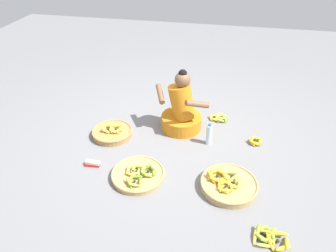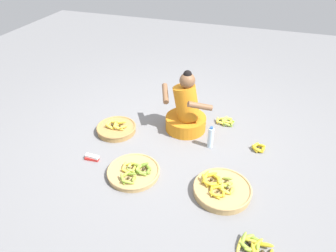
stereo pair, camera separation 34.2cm
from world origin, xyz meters
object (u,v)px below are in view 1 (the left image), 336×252
object	(u,v)px
vendor_woman_front	(182,110)
banana_basket_near_vendor	(138,174)
packet_carton_stack	(93,164)
water_bottle	(209,134)
loose_bananas_front_left	(219,118)
banana_basket_mid_right	(228,184)
banana_basket_near_bicycle	(112,132)
loose_bananas_back_center	(270,237)
loose_bananas_mid_left	(255,141)

from	to	relation	value
vendor_woman_front	banana_basket_near_vendor	world-z (taller)	vendor_woman_front
vendor_woman_front	packet_carton_stack	world-z (taller)	vendor_woman_front
water_bottle	loose_bananas_front_left	bearing A→B (deg)	80.27
vendor_woman_front	water_bottle	size ratio (longest dim) A/B	2.88
banana_basket_mid_right	loose_bananas_front_left	distance (m)	1.28
banana_basket_near_bicycle	loose_bananas_back_center	bearing A→B (deg)	-32.39
water_bottle	banana_basket_near_vendor	bearing A→B (deg)	-132.55
loose_bananas_front_left	packet_carton_stack	bearing A→B (deg)	-137.05
banana_basket_near_bicycle	banana_basket_near_vendor	xyz separation A→B (m)	(0.53, -0.66, -0.01)
loose_bananas_back_center	banana_basket_mid_right	bearing A→B (deg)	124.58
vendor_woman_front	banana_basket_near_vendor	distance (m)	1.07
vendor_woman_front	loose_bananas_mid_left	size ratio (longest dim) A/B	4.38
banana_basket_near_bicycle	loose_bananas_mid_left	world-z (taller)	banana_basket_near_bicycle
loose_bananas_mid_left	packet_carton_stack	distance (m)	1.95
banana_basket_near_vendor	packet_carton_stack	size ratio (longest dim) A/B	3.43
banana_basket_mid_right	loose_bananas_back_center	bearing A→B (deg)	-55.42
banana_basket_near_vendor	water_bottle	distance (m)	1.00
loose_bananas_mid_left	packet_carton_stack	size ratio (longest dim) A/B	1.13
vendor_woman_front	loose_bananas_front_left	size ratio (longest dim) A/B	3.12
banana_basket_near_vendor	loose_bananas_back_center	bearing A→B (deg)	-21.21
loose_bananas_mid_left	loose_bananas_front_left	world-z (taller)	loose_bananas_mid_left
banana_basket_near_vendor	loose_bananas_back_center	size ratio (longest dim) A/B	1.73
water_bottle	vendor_woman_front	bearing A→B (deg)	144.99
banana_basket_near_bicycle	water_bottle	size ratio (longest dim) A/B	1.77
banana_basket_near_vendor	loose_bananas_mid_left	distance (m)	1.50
banana_basket_near_vendor	loose_bananas_mid_left	xyz separation A→B (m)	(1.24, 0.85, -0.01)
vendor_woman_front	loose_bananas_back_center	xyz separation A→B (m)	(1.02, -1.52, -0.23)
loose_bananas_back_center	banana_basket_near_bicycle	bearing A→B (deg)	147.61
loose_bananas_mid_left	loose_bananas_front_left	size ratio (longest dim) A/B	0.71
banana_basket_near_vendor	water_bottle	size ratio (longest dim) A/B	1.99
banana_basket_near_vendor	loose_bananas_front_left	distance (m)	1.51
loose_bananas_mid_left	loose_bananas_front_left	bearing A→B (deg)	136.01
banana_basket_mid_right	loose_bananas_mid_left	bearing A→B (deg)	70.17
banana_basket_near_bicycle	loose_bananas_front_left	distance (m)	1.45
vendor_woman_front	loose_bananas_mid_left	world-z (taller)	vendor_woman_front
banana_basket_near_vendor	packet_carton_stack	world-z (taller)	banana_basket_near_vendor
banana_basket_near_vendor	loose_bananas_front_left	bearing A→B (deg)	59.32
banana_basket_near_vendor	banana_basket_near_bicycle	bearing A→B (deg)	128.76
vendor_woman_front	banana_basket_near_vendor	bearing A→B (deg)	-106.30
vendor_woman_front	banana_basket_near_vendor	size ratio (longest dim) A/B	1.44
loose_bananas_mid_left	water_bottle	distance (m)	0.58
banana_basket_near_vendor	loose_bananas_front_left	world-z (taller)	banana_basket_near_vendor
vendor_woman_front	loose_bananas_mid_left	distance (m)	0.99
banana_basket_mid_right	packet_carton_stack	size ratio (longest dim) A/B	3.53
vendor_woman_front	banana_basket_mid_right	size ratio (longest dim) A/B	1.41
banana_basket_mid_right	packet_carton_stack	world-z (taller)	banana_basket_mid_right
loose_bananas_back_center	banana_basket_near_vendor	bearing A→B (deg)	158.79
banana_basket_near_bicycle	loose_bananas_back_center	size ratio (longest dim) A/B	1.53
banana_basket_near_bicycle	packet_carton_stack	size ratio (longest dim) A/B	3.04
loose_bananas_back_center	loose_bananas_front_left	bearing A→B (deg)	106.71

